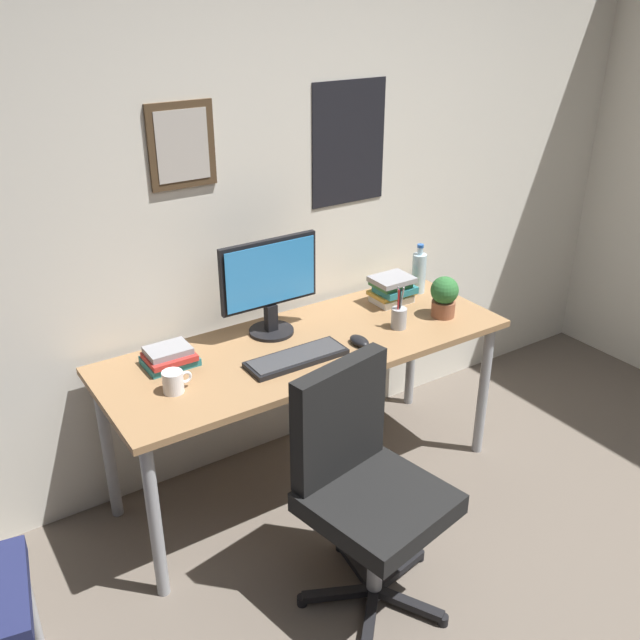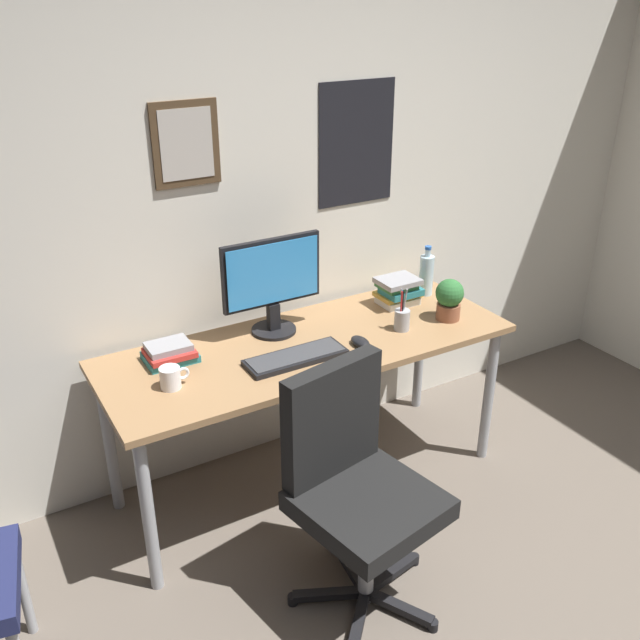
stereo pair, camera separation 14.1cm
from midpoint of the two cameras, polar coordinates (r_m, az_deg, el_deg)
name	(u,v)px [view 2 (the right image)]	position (r m, az deg, el deg)	size (l,w,h in m)	color
wall_back	(295,189)	(3.25, -0.81, 10.58)	(4.40, 0.10, 2.60)	silver
desk	(309,358)	(3.09, 0.37, -3.10)	(1.80, 0.66, 0.74)	#936D47
office_chair	(354,479)	(2.62, 4.35, -12.77)	(0.58, 0.57, 0.95)	black
monitor	(272,282)	(3.05, -2.58, 3.09)	(0.46, 0.20, 0.43)	black
keyboard	(296,357)	(2.91, -0.59, -3.05)	(0.43, 0.15, 0.03)	black
computer_mouse	(360,342)	(3.03, 4.62, -1.79)	(0.06, 0.11, 0.04)	black
water_bottle	(426,274)	(3.53, 9.74, 3.65)	(0.07, 0.07, 0.25)	silver
coffee_mug_near	(171,378)	(2.75, -10.55, -4.63)	(0.12, 0.08, 0.09)	white
potted_plant	(449,298)	(3.29, 11.63, 1.74)	(0.13, 0.13, 0.19)	brown
pen_cup	(402,319)	(3.17, 7.93, 0.10)	(0.07, 0.07, 0.20)	#9EA0A5
book_stack_left	(398,291)	(3.42, 7.54, 2.37)	(0.22, 0.17, 0.14)	silver
book_stack_right	(170,353)	(2.94, -10.74, -2.66)	(0.21, 0.17, 0.08)	#26727A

